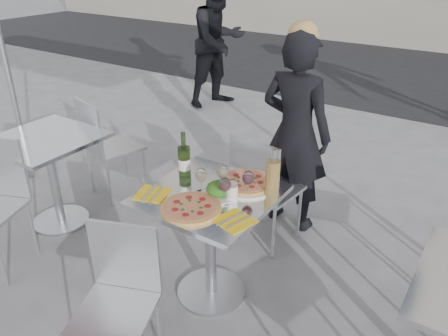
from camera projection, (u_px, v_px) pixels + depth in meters
The scene contains 21 objects.
ground at pixel (211, 292), 2.85m from camera, with size 80.00×80.00×0.00m, color slate.
street_asphalt at pixel (422, 74), 7.68m from camera, with size 24.00×5.00×0.00m, color black.
main_table at pixel (210, 224), 2.61m from camera, with size 0.72×0.72×0.75m.
side_table_left at pixel (50, 163), 3.34m from camera, with size 0.72×0.72×0.75m.
chair_far at pixel (262, 184), 3.08m from camera, with size 0.45×0.46×0.88m.
chair_near at pixel (120, 290), 2.19m from camera, with size 0.48×0.49×0.81m.
side_chair_lfar at pixel (104, 141), 3.72m from camera, with size 0.51×0.52×0.90m.
woman_diner at pixel (295, 134), 3.25m from camera, with size 0.56×0.37×1.54m, color black.
pedestrian_a at pixel (218, 41), 5.85m from camera, with size 0.85×0.66×1.75m, color black.
pizza_near at pixel (191, 208), 2.35m from camera, with size 0.33×0.33×0.02m.
pizza_far at pixel (246, 183), 2.59m from camera, with size 0.36×0.36×0.03m.
salad_plate at pixel (219, 190), 2.47m from camera, with size 0.22×0.22×0.09m.
wine_bottle at pixel (184, 160), 2.64m from camera, with size 0.07×0.08×0.29m.
carafe at pixel (273, 178), 2.43m from camera, with size 0.08×0.08×0.29m.
sugar_shaker at pixel (232, 192), 2.42m from camera, with size 0.06×0.06×0.11m.
wineglass_white_a at pixel (201, 176), 2.47m from camera, with size 0.07×0.07×0.16m.
wineglass_white_b at pixel (222, 172), 2.51m from camera, with size 0.07×0.07×0.16m.
wineglass_red_a at pixel (225, 186), 2.37m from camera, with size 0.07×0.07×0.16m.
wineglass_red_b at pixel (248, 179), 2.44m from camera, with size 0.07×0.07×0.16m.
napkin_left at pixel (152, 194), 2.50m from camera, with size 0.23×0.23×0.01m.
napkin_right at pixel (235, 220), 2.26m from camera, with size 0.22×0.22×0.01m.
Camera 1 is at (1.26, -1.77, 2.02)m, focal length 35.00 mm.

